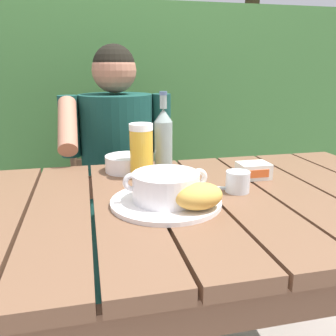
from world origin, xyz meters
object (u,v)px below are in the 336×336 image
beer_bottle (163,140)px  water_glass_small (238,182)px  bread_roll (199,196)px  beer_glass (141,151)px  chair_near_diner (117,196)px  person_eating (118,161)px  butter_tub (253,171)px  diner_bowl (127,163)px  serving_plate (166,202)px  table_knife (208,187)px  soup_bowl (166,186)px

beer_bottle → water_glass_small: (0.17, -0.24, -0.08)m
bread_roll → beer_glass: 0.35m
chair_near_diner → person_eating: (-0.00, -0.20, 0.24)m
person_eating → butter_tub: 0.66m
person_eating → diner_bowl: bearing=-89.5°
serving_plate → chair_near_diner: bearing=94.2°
person_eating → beer_bottle: size_ratio=4.42×
person_eating → table_knife: size_ratio=8.32×
chair_near_diner → person_eating: person_eating is taller
person_eating → beer_glass: (0.04, -0.42, 0.14)m
soup_bowl → bread_roll: (0.07, -0.08, -0.01)m
soup_bowl → butter_tub: soup_bowl is taller
person_eating → bread_roll: person_eating is taller
table_knife → diner_bowl: size_ratio=0.97×
chair_near_diner → butter_tub: size_ratio=9.51×
chair_near_diner → bread_roll: chair_near_diner is taller
chair_near_diner → diner_bowl: bearing=-90.0°
water_glass_small → beer_bottle: bearing=124.9°
beer_glass → table_knife: size_ratio=1.22×
bread_roll → serving_plate: bearing=130.6°
bread_roll → beer_glass: beer_glass is taller
person_eating → water_glass_small: 0.70m
chair_near_diner → person_eating: bearing=-90.8°
water_glass_small → soup_bowl: bearing=-167.7°
serving_plate → beer_bottle: size_ratio=1.07×
table_knife → chair_near_diner: bearing=105.2°
chair_near_diner → butter_tub: bearing=-61.3°
beer_glass → table_knife: (0.17, -0.16, -0.08)m
diner_bowl → bread_roll: bearing=-72.6°
soup_bowl → bread_roll: soup_bowl is taller
chair_near_diner → butter_tub: chair_near_diner is taller
butter_tub → table_knife: 0.19m
person_eating → serving_plate: size_ratio=4.11×
person_eating → bread_roll: (0.13, -0.76, 0.10)m
beer_glass → butter_tub: beer_glass is taller
chair_near_diner → serving_plate: bearing=-85.8°
chair_near_diner → bread_roll: 1.02m
serving_plate → beer_glass: (-0.02, 0.26, 0.08)m
beer_glass → butter_tub: size_ratio=1.77×
serving_plate → beer_bottle: beer_bottle is taller
person_eating → beer_bottle: (0.12, -0.39, 0.17)m
soup_bowl → diner_bowl: bearing=100.8°
beer_bottle → butter_tub: size_ratio=2.74×
soup_bowl → butter_tub: 0.37m
water_glass_small → butter_tub: bearing=47.2°
person_eating → soup_bowl: (0.07, -0.68, 0.10)m
person_eating → soup_bowl: bearing=-84.4°
chair_near_diner → table_knife: bearing=-74.8°
person_eating → soup_bowl: size_ratio=5.36×
soup_bowl → table_knife: bearing=31.9°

